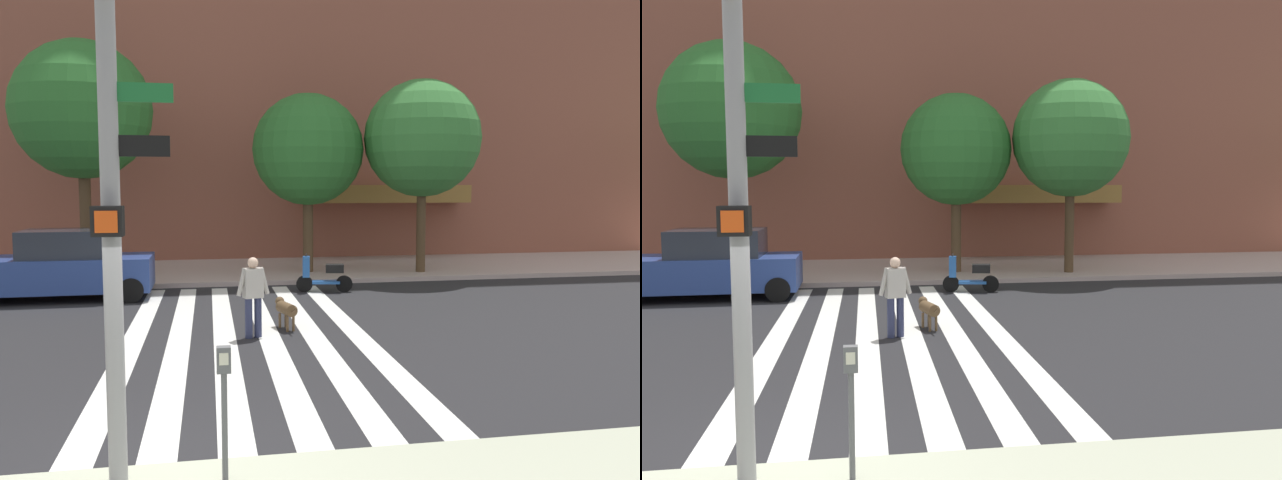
% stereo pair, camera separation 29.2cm
% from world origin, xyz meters
% --- Properties ---
extents(ground_plane, '(160.00, 160.00, 0.00)m').
position_xyz_m(ground_plane, '(0.00, 6.20, 0.00)').
color(ground_plane, '#232326').
extents(sidewalk_far, '(80.00, 6.00, 0.15)m').
position_xyz_m(sidewalk_far, '(0.00, 15.40, 0.07)').
color(sidewalk_far, '#B29E97').
rests_on(sidewalk_far, ground_plane).
extents(crosswalk_stripes, '(4.95, 11.80, 0.01)m').
position_xyz_m(crosswalk_stripes, '(1.42, 6.20, 0.00)').
color(crosswalk_stripes, silver).
rests_on(crosswalk_stripes, ground_plane).
extents(traffic_light_pole, '(0.74, 0.46, 5.80)m').
position_xyz_m(traffic_light_pole, '(-0.22, -0.44, 3.52)').
color(traffic_light_pole, gray).
rests_on(traffic_light_pole, sidewalk_near).
extents(parking_meter_curbside, '(0.14, 0.11, 1.36)m').
position_xyz_m(parking_meter_curbside, '(0.81, -0.52, 1.03)').
color(parking_meter_curbside, '#515456').
rests_on(parking_meter_curbside, sidewalk_near).
extents(parked_car_behind_first, '(4.70, 2.05, 1.89)m').
position_xyz_m(parked_car_behind_first, '(-3.17, 11.12, 0.90)').
color(parked_car_behind_first, navy).
rests_on(parked_car_behind_first, ground_plane).
extents(parked_scooter, '(1.62, 0.60, 1.11)m').
position_xyz_m(parked_scooter, '(3.96, 10.94, 0.48)').
color(parked_scooter, black).
rests_on(parked_scooter, ground_plane).
extents(street_tree_nearest, '(4.40, 4.40, 7.53)m').
position_xyz_m(street_tree_nearest, '(-3.22, 14.52, 5.46)').
color(street_tree_nearest, '#4C3823').
rests_on(street_tree_nearest, sidewalk_far).
extents(street_tree_middle, '(3.74, 3.74, 6.01)m').
position_xyz_m(street_tree_middle, '(4.01, 14.21, 4.27)').
color(street_tree_middle, '#4C3823').
rests_on(street_tree_middle, sidewalk_far).
extents(street_tree_further, '(3.92, 3.92, 6.46)m').
position_xyz_m(street_tree_further, '(7.78, 13.51, 4.64)').
color(street_tree_further, '#4C3823').
rests_on(street_tree_further, sidewalk_far).
extents(pedestrian_dog_walker, '(0.70, 0.33, 1.64)m').
position_xyz_m(pedestrian_dog_walker, '(1.55, 5.89, 0.93)').
color(pedestrian_dog_walker, '#282D4C').
rests_on(pedestrian_dog_walker, ground_plane).
extents(dog_on_leash, '(0.43, 0.99, 0.65)m').
position_xyz_m(dog_on_leash, '(2.28, 6.53, 0.44)').
color(dog_on_leash, brown).
rests_on(dog_on_leash, ground_plane).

